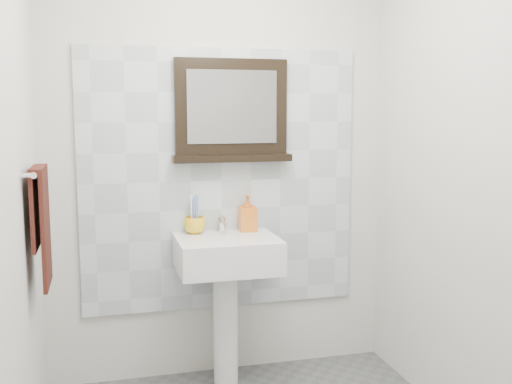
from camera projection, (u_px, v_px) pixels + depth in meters
back_wall at (221, 163)px, 3.45m from camera, size 2.00×0.01×2.50m
front_wall at (413, 244)px, 1.35m from camera, size 2.00×0.01×2.50m
left_wall at (8, 195)px, 2.15m from camera, size 0.01×2.20×2.50m
right_wall at (491, 179)px, 2.65m from camera, size 0.01×2.20×2.50m
splashback at (221, 180)px, 3.46m from camera, size 1.60×0.02×1.50m
pedestal_sink at (227, 270)px, 3.31m from camera, size 0.55×0.44×0.96m
toothbrush_cup at (195, 225)px, 3.38m from camera, size 0.16×0.16×0.09m
toothbrushes at (195, 212)px, 3.37m from camera, size 0.05×0.04×0.21m
soap_dispenser at (247, 213)px, 3.44m from camera, size 0.10×0.10×0.21m
framed_mirror at (231, 113)px, 3.39m from camera, size 0.68×0.11×0.58m
towel_bar at (37, 171)px, 2.68m from camera, size 0.07×0.40×0.03m
hand_towel at (41, 217)px, 2.71m from camera, size 0.06×0.30×0.55m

